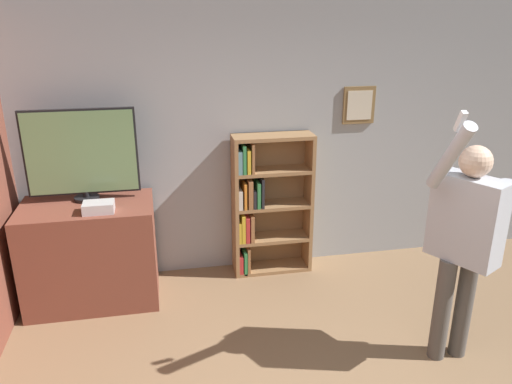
% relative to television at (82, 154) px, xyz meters
% --- Properties ---
extents(wall_back, '(6.47, 0.09, 2.70)m').
position_rel_television_xyz_m(wall_back, '(1.59, 0.29, -0.01)').
color(wall_back, '#9EA3A8').
rests_on(wall_back, ground_plane).
extents(tv_ledge, '(1.15, 0.69, 0.94)m').
position_rel_television_xyz_m(tv_ledge, '(0.00, -0.13, -0.89)').
color(tv_ledge, brown).
rests_on(tv_ledge, ground_plane).
extents(television, '(0.96, 0.22, 0.83)m').
position_rel_television_xyz_m(television, '(0.00, 0.00, 0.00)').
color(television, black).
rests_on(television, tv_ledge).
extents(game_console, '(0.26, 0.17, 0.09)m').
position_rel_television_xyz_m(game_console, '(0.14, -0.33, -0.38)').
color(game_console, silver).
rests_on(game_console, tv_ledge).
extents(bookshelf, '(0.79, 0.28, 1.43)m').
position_rel_television_xyz_m(bookshelf, '(1.67, 0.11, -0.64)').
color(bookshelf, '#997047').
rests_on(bookshelf, ground_plane).
extents(person, '(0.64, 0.59, 1.98)m').
position_rel_television_xyz_m(person, '(2.78, -1.53, -0.33)').
color(person, '#56514C').
rests_on(person, ground_plane).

